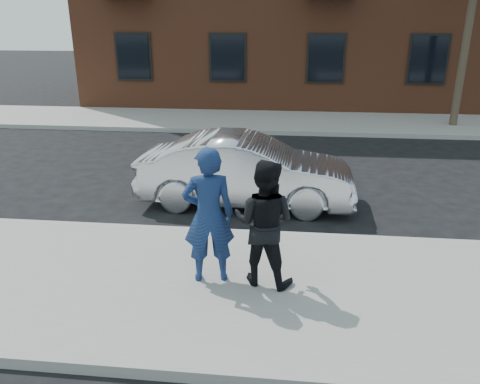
# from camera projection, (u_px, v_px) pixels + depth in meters

# --- Properties ---
(ground) EXTENTS (100.00, 100.00, 0.00)m
(ground) POSITION_uv_depth(u_px,v_px,m) (367.00, 293.00, 6.62)
(ground) COLOR black
(ground) RESTS_ON ground
(near_sidewalk) EXTENTS (50.00, 3.50, 0.15)m
(near_sidewalk) POSITION_uv_depth(u_px,v_px,m) (370.00, 298.00, 6.36)
(near_sidewalk) COLOR gray
(near_sidewalk) RESTS_ON ground
(near_curb) EXTENTS (50.00, 0.10, 0.15)m
(near_curb) POSITION_uv_depth(u_px,v_px,m) (354.00, 240.00, 8.04)
(near_curb) COLOR #999691
(near_curb) RESTS_ON ground
(far_sidewalk) EXTENTS (50.00, 3.50, 0.15)m
(far_sidewalk) POSITION_uv_depth(u_px,v_px,m) (322.00, 123.00, 17.08)
(far_sidewalk) COLOR gray
(far_sidewalk) RESTS_ON ground
(far_curb) EXTENTS (50.00, 0.10, 0.15)m
(far_curb) POSITION_uv_depth(u_px,v_px,m) (325.00, 134.00, 15.40)
(far_curb) COLOR #999691
(far_curb) RESTS_ON ground
(silver_sedan) EXTENTS (4.42, 1.67, 1.44)m
(silver_sedan) POSITION_uv_depth(u_px,v_px,m) (246.00, 171.00, 9.55)
(silver_sedan) COLOR silver
(silver_sedan) RESTS_ON ground
(man_hoodie) EXTENTS (0.79, 0.61, 1.94)m
(man_hoodie) POSITION_uv_depth(u_px,v_px,m) (209.00, 216.00, 6.37)
(man_hoodie) COLOR navy
(man_hoodie) RESTS_ON near_sidewalk
(man_peacoat) EXTENTS (1.01, 0.87, 1.79)m
(man_peacoat) POSITION_uv_depth(u_px,v_px,m) (264.00, 223.00, 6.34)
(man_peacoat) COLOR black
(man_peacoat) RESTS_ON near_sidewalk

